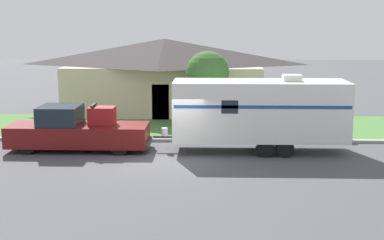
% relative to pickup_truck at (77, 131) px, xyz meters
% --- Properties ---
extents(ground_plane, '(120.00, 120.00, 0.00)m').
position_rel_pickup_truck_xyz_m(ground_plane, '(4.46, -1.88, -0.88)').
color(ground_plane, '#47474C').
extents(curb_strip, '(80.00, 0.30, 0.14)m').
position_rel_pickup_truck_xyz_m(curb_strip, '(4.46, 1.87, -0.81)').
color(curb_strip, '#999993').
rests_on(curb_strip, ground_plane).
extents(lawn_strip, '(80.00, 7.00, 0.03)m').
position_rel_pickup_truck_xyz_m(lawn_strip, '(4.46, 5.52, -0.87)').
color(lawn_strip, '#477538').
rests_on(lawn_strip, ground_plane).
extents(house_across_street, '(12.93, 6.59, 4.64)m').
position_rel_pickup_truck_xyz_m(house_across_street, '(3.07, 10.55, 1.52)').
color(house_across_street, beige).
rests_on(house_across_street, ground_plane).
extents(pickup_truck, '(6.32, 2.06, 2.08)m').
position_rel_pickup_truck_xyz_m(pickup_truck, '(0.00, 0.00, 0.00)').
color(pickup_truck, black).
rests_on(pickup_truck, ground_plane).
extents(travel_trailer, '(8.51, 2.37, 3.43)m').
position_rel_pickup_truck_xyz_m(travel_trailer, '(8.15, -0.00, 0.97)').
color(travel_trailer, black).
rests_on(travel_trailer, ground_plane).
extents(mailbox, '(0.48, 0.20, 1.25)m').
position_rel_pickup_truck_xyz_m(mailbox, '(12.24, 2.58, 0.08)').
color(mailbox, brown).
rests_on(mailbox, ground_plane).
extents(tree_in_yard, '(2.36, 2.36, 4.13)m').
position_rel_pickup_truck_xyz_m(tree_in_yard, '(5.82, 5.82, 2.05)').
color(tree_in_yard, brown).
rests_on(tree_in_yard, ground_plane).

